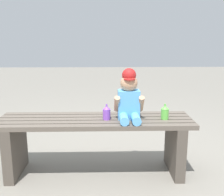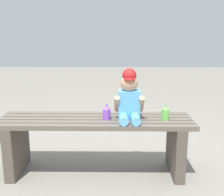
{
  "view_description": "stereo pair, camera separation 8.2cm",
  "coord_description": "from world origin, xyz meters",
  "px_view_note": "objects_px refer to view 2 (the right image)",
  "views": [
    {
      "loc": [
        0.08,
        -2.08,
        1.11
      ],
      "look_at": [
        0.13,
        -0.05,
        0.65
      ],
      "focal_mm": 43.42,
      "sensor_mm": 36.0,
      "label": 1
    },
    {
      "loc": [
        0.16,
        -2.08,
        1.11
      ],
      "look_at": [
        0.13,
        -0.05,
        0.65
      ],
      "focal_mm": 43.42,
      "sensor_mm": 36.0,
      "label": 2
    }
  ],
  "objects_px": {
    "child_figure": "(129,98)",
    "sippy_cup_left": "(107,112)",
    "park_bench": "(96,137)",
    "sippy_cup_right": "(165,113)"
  },
  "relations": [
    {
      "from": "sippy_cup_right",
      "to": "child_figure",
      "type": "bearing_deg",
      "value": 179.13
    },
    {
      "from": "park_bench",
      "to": "sippy_cup_left",
      "type": "height_order",
      "value": "sippy_cup_left"
    },
    {
      "from": "park_bench",
      "to": "sippy_cup_right",
      "type": "distance_m",
      "value": 0.6
    },
    {
      "from": "sippy_cup_left",
      "to": "child_figure",
      "type": "bearing_deg",
      "value": 1.42
    },
    {
      "from": "park_bench",
      "to": "sippy_cup_left",
      "type": "relative_size",
      "value": 12.53
    },
    {
      "from": "park_bench",
      "to": "child_figure",
      "type": "xyz_separation_m",
      "value": [
        0.27,
        -0.02,
        0.33
      ]
    },
    {
      "from": "child_figure",
      "to": "sippy_cup_left",
      "type": "relative_size",
      "value": 3.26
    },
    {
      "from": "child_figure",
      "to": "sippy_cup_left",
      "type": "bearing_deg",
      "value": -178.58
    },
    {
      "from": "child_figure",
      "to": "sippy_cup_right",
      "type": "bearing_deg",
      "value": -0.87
    },
    {
      "from": "sippy_cup_left",
      "to": "park_bench",
      "type": "bearing_deg",
      "value": 165.0
    }
  ]
}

